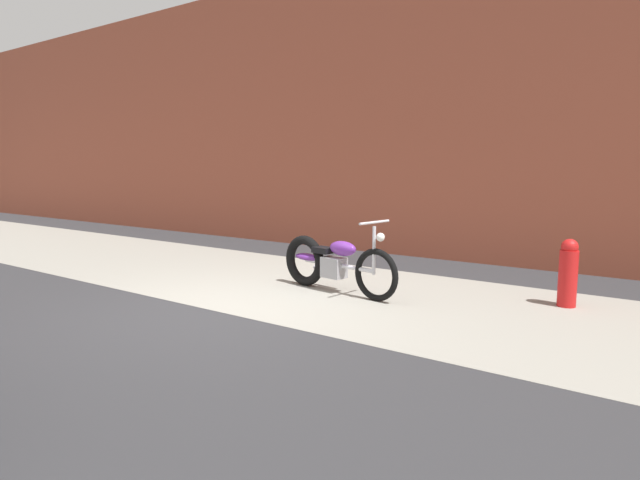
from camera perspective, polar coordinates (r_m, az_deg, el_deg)
ground_plane at (r=6.58m, az=-11.17°, el=-7.40°), size 80.00×80.00×0.00m
sidewalk_slab at (r=7.83m, az=-1.77°, el=-4.77°), size 36.00×3.50×0.01m
brick_building_wall at (r=10.65m, az=9.88°, el=13.73°), size 36.00×0.50×5.66m
motorcycle_purple at (r=7.39m, az=1.05°, el=-2.41°), size 2.00×0.64×1.03m
fire_hydrant at (r=7.22m, az=24.84°, el=-3.16°), size 0.22×0.22×0.84m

